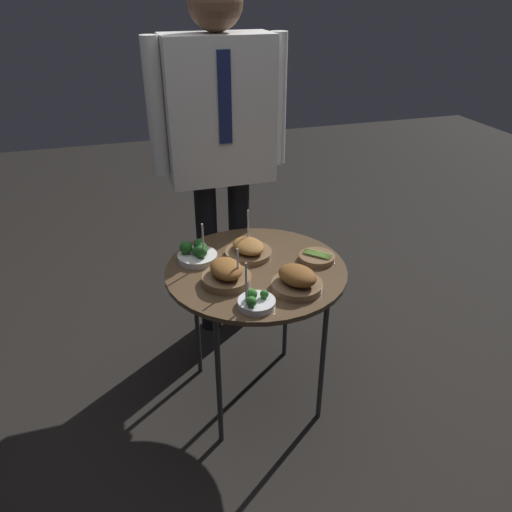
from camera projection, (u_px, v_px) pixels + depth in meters
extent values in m
plane|color=black|center=(256.00, 392.00, 2.14)|extent=(8.00, 8.00, 0.00)
cylinder|color=brown|center=(256.00, 270.00, 1.85)|extent=(0.67, 0.67, 0.02)
cylinder|color=#2D2D2D|center=(323.00, 359.00, 1.88)|extent=(0.02, 0.02, 0.60)
cylinder|color=#2D2D2D|center=(219.00, 381.00, 1.78)|extent=(0.02, 0.02, 0.60)
cylinder|color=#2D2D2D|center=(286.00, 301.00, 2.22)|extent=(0.02, 0.02, 0.60)
cylinder|color=#2D2D2D|center=(197.00, 317.00, 2.11)|extent=(0.02, 0.02, 0.60)
cylinder|color=brown|center=(227.00, 279.00, 1.75)|extent=(0.17, 0.17, 0.03)
ellipsoid|color=brown|center=(226.00, 269.00, 1.73)|extent=(0.12, 0.15, 0.05)
cylinder|color=silver|center=(238.00, 268.00, 1.69)|extent=(0.01, 0.01, 0.15)
cylinder|color=brown|center=(317.00, 258.00, 1.89)|extent=(0.14, 0.14, 0.02)
ellipsoid|color=#7AA847|center=(319.00, 252.00, 1.89)|extent=(0.09, 0.09, 0.01)
ellipsoid|color=#7AA847|center=(318.00, 253.00, 1.88)|extent=(0.09, 0.09, 0.01)
ellipsoid|color=#7AA847|center=(317.00, 255.00, 1.88)|extent=(0.09, 0.09, 0.01)
ellipsoid|color=#7AA847|center=(316.00, 256.00, 1.87)|extent=(0.09, 0.09, 0.01)
cylinder|color=brown|center=(297.00, 286.00, 1.71)|extent=(0.18, 0.18, 0.03)
ellipsoid|color=brown|center=(297.00, 275.00, 1.69)|extent=(0.16, 0.18, 0.06)
cylinder|color=brown|center=(249.00, 253.00, 1.92)|extent=(0.18, 0.18, 0.02)
ellipsoid|color=#93602D|center=(249.00, 246.00, 1.90)|extent=(0.14, 0.17, 0.04)
cylinder|color=silver|center=(248.00, 230.00, 1.93)|extent=(0.01, 0.01, 0.17)
cylinder|color=white|center=(197.00, 257.00, 1.89)|extent=(0.15, 0.15, 0.02)
sphere|color=#236023|center=(201.00, 248.00, 1.88)|extent=(0.05, 0.05, 0.05)
sphere|color=#236023|center=(200.00, 245.00, 1.90)|extent=(0.05, 0.05, 0.05)
sphere|color=#236023|center=(186.00, 248.00, 1.88)|extent=(0.05, 0.05, 0.05)
sphere|color=#236023|center=(197.00, 251.00, 1.87)|extent=(0.03, 0.03, 0.03)
sphere|color=#236023|center=(201.00, 252.00, 1.85)|extent=(0.05, 0.05, 0.05)
cylinder|color=silver|center=(203.00, 244.00, 1.83)|extent=(0.01, 0.01, 0.16)
cylinder|color=silver|center=(257.00, 303.00, 1.62)|extent=(0.12, 0.12, 0.02)
sphere|color=#2D7028|center=(264.00, 294.00, 1.62)|extent=(0.03, 0.03, 0.03)
sphere|color=#2D7028|center=(252.00, 294.00, 1.61)|extent=(0.04, 0.04, 0.04)
sphere|color=#2D7028|center=(251.00, 302.00, 1.58)|extent=(0.03, 0.03, 0.03)
cylinder|color=silver|center=(246.00, 285.00, 1.58)|extent=(0.01, 0.01, 0.16)
cylinder|color=black|center=(208.00, 258.00, 2.37)|extent=(0.10, 0.10, 0.78)
cylinder|color=black|center=(240.00, 254.00, 2.41)|extent=(0.10, 0.10, 0.78)
cube|color=silver|center=(219.00, 111.00, 2.05)|extent=(0.44, 0.21, 0.59)
cube|color=navy|center=(225.00, 98.00, 1.93)|extent=(0.05, 0.01, 0.35)
cylinder|color=silver|center=(156.00, 109.00, 1.98)|extent=(0.07, 0.07, 0.54)
cylinder|color=silver|center=(278.00, 101.00, 2.11)|extent=(0.07, 0.07, 0.54)
sphere|color=brown|center=(215.00, 2.00, 1.86)|extent=(0.21, 0.21, 0.21)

